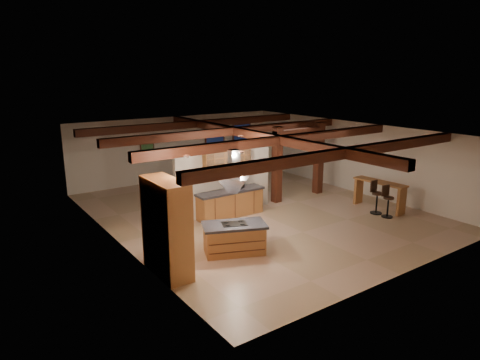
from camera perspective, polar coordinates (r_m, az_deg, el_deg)
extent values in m
plane|color=tan|center=(15.39, 2.03, -4.22)|extent=(12.00, 12.00, 0.00)
plane|color=beige|center=(20.01, -8.36, 4.26)|extent=(10.00, 0.00, 10.00)
plane|color=beige|center=(11.01, 21.32, -4.91)|extent=(10.00, 0.00, 10.00)
plane|color=beige|center=(12.71, -16.23, -1.97)|extent=(0.00, 12.00, 12.00)
plane|color=beige|center=(18.38, 14.63, 3.06)|extent=(0.00, 12.00, 12.00)
plane|color=#3D1D13|center=(14.73, 2.13, 6.54)|extent=(12.00, 12.00, 0.00)
cube|color=#3E150F|center=(11.85, 13.89, 3.54)|extent=(10.00, 0.25, 0.28)
cube|color=#3E150F|center=(13.75, 5.41, 5.33)|extent=(10.00, 0.25, 0.28)
cube|color=#3E150F|center=(15.79, -0.74, 6.56)|extent=(10.00, 0.25, 0.28)
cube|color=#3E150F|center=(18.07, -5.61, 7.47)|extent=(10.00, 0.25, 0.28)
cube|color=#3E150F|center=(14.75, 2.12, 6.00)|extent=(0.28, 12.00, 0.28)
cube|color=#3E150F|center=(16.23, 4.96, 2.02)|extent=(0.30, 0.30, 2.90)
cube|color=#3E150F|center=(17.69, 10.45, 2.86)|extent=(0.30, 0.30, 2.90)
cube|color=#3E150F|center=(16.74, 7.96, 6.31)|extent=(2.50, 0.28, 0.28)
cube|color=beige|center=(14.92, -2.16, -0.42)|extent=(3.80, 0.18, 2.20)
cube|color=#A65A35|center=(10.60, -9.77, -6.28)|extent=(0.64, 1.60, 2.40)
cube|color=silver|center=(10.74, -8.31, -6.23)|extent=(0.06, 0.62, 0.95)
cube|color=black|center=(10.68, -8.15, -5.19)|extent=(0.01, 0.50, 0.28)
cube|color=#A65A35|center=(14.79, -1.31, -3.24)|extent=(2.40, 0.60, 0.86)
cube|color=black|center=(14.66, -1.32, -1.49)|extent=(2.50, 0.66, 0.08)
cube|color=#A65A35|center=(14.60, -1.80, 2.28)|extent=(1.80, 0.34, 0.95)
cube|color=silver|center=(14.45, -1.41, 2.16)|extent=(1.74, 0.02, 0.90)
pyramid|color=silver|center=(11.45, -0.79, -1.73)|extent=(1.10, 1.10, 0.45)
cube|color=silver|center=(11.26, -0.80, 2.24)|extent=(0.26, 0.22, 0.73)
cube|color=#3E150F|center=(20.91, -3.38, 4.95)|extent=(1.10, 0.05, 1.70)
cube|color=black|center=(20.88, -3.34, 4.94)|extent=(0.95, 0.02, 1.55)
cube|color=#3E150F|center=(21.78, 0.21, 5.35)|extent=(1.10, 0.05, 1.70)
cube|color=black|center=(21.75, 0.26, 5.34)|extent=(0.95, 0.02, 1.55)
cube|color=#3E150F|center=(19.30, -12.29, 4.47)|extent=(0.65, 0.04, 0.85)
cube|color=#2A6332|center=(19.27, -12.26, 4.46)|extent=(0.55, 0.01, 0.75)
cylinder|color=silver|center=(10.98, 0.12, 3.72)|extent=(0.16, 0.16, 0.03)
cylinder|color=silver|center=(13.75, 0.05, 5.86)|extent=(0.16, 0.16, 0.03)
cylinder|color=silver|center=(10.52, -7.09, 3.13)|extent=(0.16, 0.16, 0.03)
cube|color=#A65A35|center=(11.89, -0.76, -7.94)|extent=(1.80, 1.37, 0.77)
cube|color=black|center=(11.74, -0.77, -6.03)|extent=(1.94, 1.51, 0.07)
cube|color=black|center=(11.73, -0.77, -5.84)|extent=(0.79, 0.67, 0.02)
imported|color=#401C10|center=(17.41, -2.23, -1.00)|extent=(1.83, 1.21, 0.60)
imported|color=black|center=(21.16, -0.38, 1.74)|extent=(1.94, 0.76, 0.57)
imported|color=silver|center=(14.76, -0.45, -0.68)|extent=(0.56, 0.46, 0.26)
cube|color=#A65A35|center=(16.20, 18.18, -0.27)|extent=(0.62, 2.01, 0.06)
cube|color=#A65A35|center=(15.88, 20.72, -2.70)|extent=(0.45, 0.13, 0.99)
cube|color=#A65A35|center=(16.81, 15.52, -1.37)|extent=(0.45, 0.13, 0.99)
cube|color=#3E150F|center=(21.76, 2.13, 1.98)|extent=(0.50, 0.50, 0.50)
cylinder|color=black|center=(21.69, 2.14, 2.81)|extent=(0.05, 0.05, 0.15)
cone|color=#FFE099|center=(21.66, 2.14, 3.19)|extent=(0.26, 0.26, 0.16)
cylinder|color=black|center=(15.73, 17.85, -1.72)|extent=(0.37, 0.37, 0.07)
cube|color=black|center=(15.76, 17.41, -0.76)|extent=(0.35, 0.05, 0.41)
cylinder|color=black|center=(15.83, 17.75, -3.00)|extent=(0.06, 0.06, 0.71)
cylinder|color=black|center=(15.93, 17.66, -4.19)|extent=(0.41, 0.41, 0.03)
cylinder|color=black|center=(15.46, 19.21, -2.26)|extent=(0.35, 0.35, 0.07)
cube|color=black|center=(15.51, 18.84, -1.33)|extent=(0.33, 0.08, 0.38)
cylinder|color=black|center=(15.56, 19.11, -3.49)|extent=(0.06, 0.06, 0.67)
cylinder|color=black|center=(15.66, 19.01, -4.63)|extent=(0.38, 0.38, 0.03)
cube|color=#3E150F|center=(16.40, -2.81, -1.38)|extent=(0.45, 0.45, 0.06)
cube|color=#3E150F|center=(16.47, -3.26, 0.05)|extent=(0.43, 0.07, 0.77)
cylinder|color=#3E150F|center=(16.23, -2.95, -2.44)|extent=(0.05, 0.05, 0.43)
cylinder|color=#3E150F|center=(16.43, -1.96, -2.23)|extent=(0.05, 0.05, 0.43)
cylinder|color=#3E150F|center=(16.51, -3.65, -2.17)|extent=(0.05, 0.05, 0.43)
cylinder|color=#3E150F|center=(16.70, -2.66, -1.96)|extent=(0.05, 0.05, 0.43)
cube|color=#3E150F|center=(17.55, -5.51, -0.37)|extent=(0.45, 0.45, 0.06)
cube|color=#3E150F|center=(17.29, -5.15, 0.70)|extent=(0.43, 0.07, 0.77)
cylinder|color=#3E150F|center=(17.85, -5.31, -0.94)|extent=(0.05, 0.05, 0.43)
cylinder|color=#3E150F|center=(17.67, -6.27, -1.12)|extent=(0.05, 0.05, 0.43)
cylinder|color=#3E150F|center=(17.57, -4.70, -1.17)|extent=(0.05, 0.05, 0.43)
cylinder|color=#3E150F|center=(17.39, -5.66, -1.36)|extent=(0.05, 0.05, 0.43)
cube|color=#3E150F|center=(16.80, -0.81, -0.97)|extent=(0.45, 0.45, 0.06)
cube|color=#3E150F|center=(16.88, -1.26, 0.42)|extent=(0.43, 0.07, 0.77)
cylinder|color=#3E150F|center=(16.64, -0.93, -2.01)|extent=(0.05, 0.05, 0.43)
cylinder|color=#3E150F|center=(16.84, 0.02, -1.81)|extent=(0.05, 0.05, 0.43)
cylinder|color=#3E150F|center=(16.91, -1.64, -1.75)|extent=(0.05, 0.05, 0.43)
cylinder|color=#3E150F|center=(17.10, -0.69, -1.55)|extent=(0.05, 0.05, 0.43)
cube|color=#3E150F|center=(17.93, -3.57, -0.02)|extent=(0.45, 0.45, 0.06)
cube|color=#3E150F|center=(17.67, -3.20, 1.04)|extent=(0.43, 0.07, 0.77)
cylinder|color=#3E150F|center=(18.23, -3.42, -0.57)|extent=(0.05, 0.05, 0.43)
cylinder|color=#3E150F|center=(18.04, -4.33, -0.75)|extent=(0.05, 0.05, 0.43)
cylinder|color=#3E150F|center=(17.95, -2.79, -0.80)|extent=(0.05, 0.05, 0.43)
cylinder|color=#3E150F|center=(17.76, -3.71, -0.98)|extent=(0.05, 0.05, 0.43)
cube|color=#3E150F|center=(17.23, 1.09, -0.59)|extent=(0.45, 0.45, 0.06)
cube|color=#3E150F|center=(17.30, 0.65, 0.77)|extent=(0.43, 0.07, 0.77)
cylinder|color=#3E150F|center=(17.06, 1.00, -1.60)|extent=(0.05, 0.05, 0.43)
cylinder|color=#3E150F|center=(17.27, 1.90, -1.40)|extent=(0.05, 0.05, 0.43)
cylinder|color=#3E150F|center=(17.32, 0.28, -1.35)|extent=(0.05, 0.05, 0.43)
cylinder|color=#3E150F|center=(17.53, 1.18, -1.16)|extent=(0.05, 0.05, 0.43)
cube|color=#3E150F|center=(18.33, -1.72, 0.32)|extent=(0.45, 0.45, 0.06)
cube|color=#3E150F|center=(18.08, -1.33, 1.36)|extent=(0.43, 0.07, 0.77)
cylinder|color=#3E150F|center=(18.63, -1.60, -0.23)|extent=(0.05, 0.05, 0.43)
cylinder|color=#3E150F|center=(18.43, -2.47, -0.40)|extent=(0.05, 0.05, 0.43)
cylinder|color=#3E150F|center=(18.36, -0.95, -0.44)|extent=(0.05, 0.05, 0.43)
cylinder|color=#3E150F|center=(18.16, -1.83, -0.62)|extent=(0.05, 0.05, 0.43)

